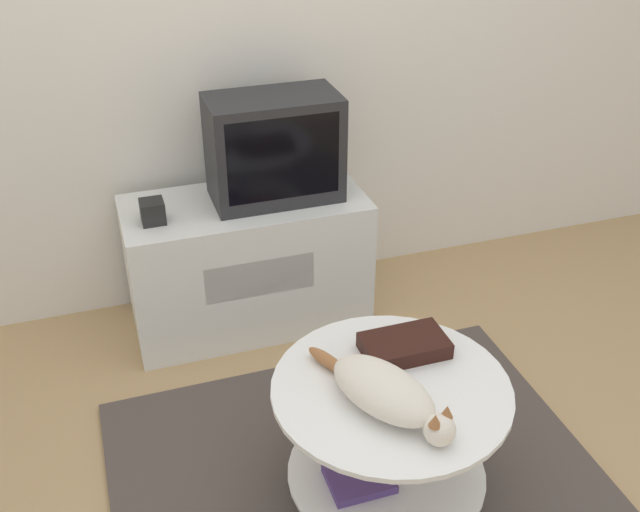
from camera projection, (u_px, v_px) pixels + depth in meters
ground_plane at (371, 509)px, 2.50m from camera, size 12.00×12.00×0.00m
wall_back at (247, 10)px, 3.05m from camera, size 8.00×0.05×2.60m
rug at (371, 507)px, 2.49m from camera, size 1.66×1.57×0.02m
tv_stand at (248, 263)px, 3.27m from camera, size 1.02×0.47×0.60m
tv at (274, 148)px, 3.05m from camera, size 0.53×0.29×0.44m
speaker at (153, 212)px, 2.95m from camera, size 0.09×0.09×0.09m
coffee_table at (388, 430)px, 2.38m from camera, size 0.74×0.74×0.48m
dvd_box at (404, 346)px, 2.41m from camera, size 0.27×0.16×0.05m
cat at (387, 392)px, 2.17m from camera, size 0.32×0.53×0.12m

